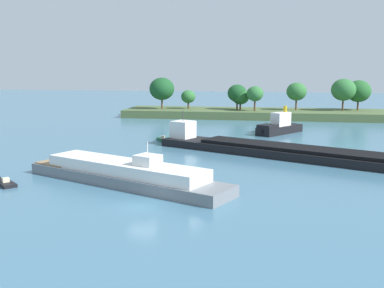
% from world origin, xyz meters
% --- Properties ---
extents(ground_plane, '(400.00, 400.00, 0.00)m').
position_xyz_m(ground_plane, '(0.00, 0.00, 0.00)').
color(ground_plane, teal).
extents(treeline_island, '(72.46, 15.34, 10.03)m').
position_xyz_m(treeline_island, '(10.63, 79.29, 2.82)').
color(treeline_island, '#4C6038').
rests_on(treeline_island, ground).
extents(small_motorboat, '(3.27, 4.30, 0.95)m').
position_xyz_m(small_motorboat, '(-6.65, 37.39, 0.25)').
color(small_motorboat, '#19472D').
rests_on(small_motorboat, ground).
extents(white_riverboat, '(25.65, 15.27, 5.03)m').
position_xyz_m(white_riverboat, '(-4.11, 7.75, 1.18)').
color(white_riverboat, slate).
rests_on(white_riverboat, ground).
extents(cargo_barge, '(38.54, 22.49, 5.77)m').
position_xyz_m(cargo_barge, '(12.57, 27.33, 0.89)').
color(cargo_barge, black).
rests_on(cargo_barge, ground).
extents(fishing_skiff, '(3.86, 3.63, 0.87)m').
position_xyz_m(fishing_skiff, '(-17.00, 5.08, 0.22)').
color(fishing_skiff, black).
rests_on(fishing_skiff, ground).
extents(tugboat, '(9.18, 11.14, 5.28)m').
position_xyz_m(tugboat, '(13.26, 50.52, 1.38)').
color(tugboat, black).
rests_on(tugboat, ground).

